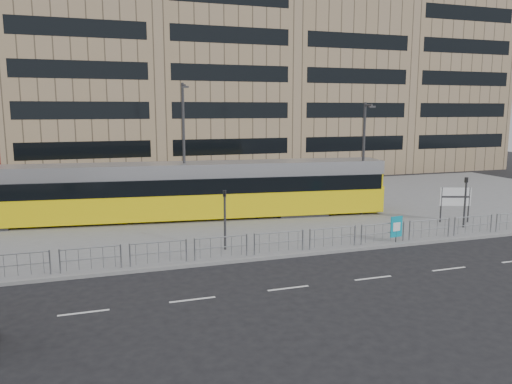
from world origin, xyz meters
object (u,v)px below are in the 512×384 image
object	(u,v)px
tram	(151,192)
pedestrian	(256,205)
lamp_post_west	(184,146)
ad_panel	(396,227)
traffic_light_west	(225,212)
lamp_post_east	(364,154)
traffic_light_east	(465,196)
station_sign	(455,198)

from	to	relation	value
tram	pedestrian	size ratio (longest dim) A/B	17.22
tram	lamp_post_west	world-z (taller)	lamp_post_west
ad_panel	pedestrian	distance (m)	9.72
pedestrian	traffic_light_west	xyz separation A→B (m)	(-3.89, -6.63, 1.06)
lamp_post_east	traffic_light_east	bearing A→B (deg)	-53.70
station_sign	lamp_post_east	distance (m)	6.47
tram	pedestrian	world-z (taller)	tram
station_sign	ad_panel	xyz separation A→B (m)	(-6.32, -3.00, -0.72)
pedestrian	traffic_light_west	bearing A→B (deg)	150.51
tram	station_sign	distance (m)	19.55
ad_panel	tram	bearing A→B (deg)	133.69
tram	station_sign	xyz separation A→B (m)	(18.30, -6.87, -0.29)
traffic_light_west	ad_panel	bearing A→B (deg)	12.00
traffic_light_east	lamp_post_west	bearing A→B (deg)	132.31
tram	traffic_light_west	size ratio (longest dim) A/B	10.14
station_sign	traffic_light_west	distance (m)	15.61
traffic_light_east	lamp_post_east	distance (m)	7.01
tram	lamp_post_west	bearing A→B (deg)	-6.34
traffic_light_east	ad_panel	bearing A→B (deg)	174.06
tram	ad_panel	size ratio (longest dim) A/B	21.94
tram	lamp_post_west	xyz separation A→B (m)	(2.16, -0.50, 2.93)
tram	traffic_light_west	distance (m)	8.81
traffic_light_west	station_sign	bearing A→B (deg)	26.78
pedestrian	ad_panel	bearing A→B (deg)	-145.89
station_sign	traffic_light_west	xyz separation A→B (m)	(-15.53, -1.49, 0.42)
station_sign	lamp_post_east	world-z (taller)	lamp_post_east
station_sign	traffic_light_east	size ratio (longest dim) A/B	0.72
ad_panel	pedestrian	world-z (taller)	pedestrian
lamp_post_west	station_sign	bearing A→B (deg)	-21.51
tram	station_sign	size ratio (longest dim) A/B	13.99
traffic_light_east	lamp_post_west	size ratio (longest dim) A/B	0.35
station_sign	ad_panel	bearing A→B (deg)	-135.74
ad_panel	pedestrian	xyz separation A→B (m)	(-5.32, 8.13, 0.08)
tram	ad_panel	distance (m)	15.55
pedestrian	traffic_light_east	size ratio (longest dim) A/B	0.59
tram	lamp_post_east	bearing A→B (deg)	-4.68
station_sign	lamp_post_east	xyz separation A→B (m)	(-4.34, 4.03, 2.62)
ad_panel	traffic_light_east	bearing A→B (deg)	8.87
ad_panel	traffic_light_west	xyz separation A→B (m)	(-9.21, 1.51, 1.14)
station_sign	pedestrian	world-z (taller)	station_sign
traffic_light_west	tram	bearing A→B (deg)	129.66
lamp_post_west	lamp_post_east	bearing A→B (deg)	-11.16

